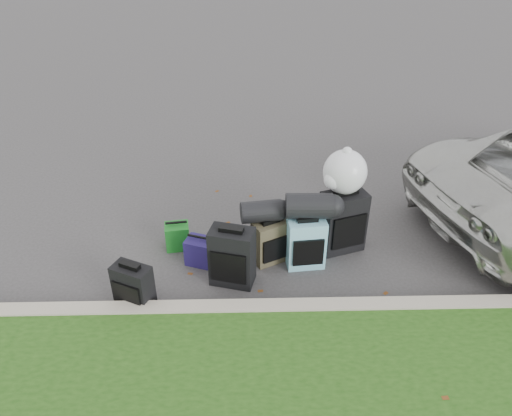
{
  "coord_description": "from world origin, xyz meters",
  "views": [
    {
      "loc": [
        -0.22,
        -4.74,
        3.68
      ],
      "look_at": [
        -0.1,
        0.2,
        0.55
      ],
      "focal_mm": 35.0,
      "sensor_mm": 36.0,
      "label": 1
    }
  ],
  "objects_px": {
    "suitcase_small_black": "(133,286)",
    "suitcase_teal": "(306,243)",
    "suitcase_olive": "(270,242)",
    "tote_navy": "(200,251)",
    "suitcase_large_black_right": "(343,222)",
    "suitcase_large_black_left": "(232,257)",
    "tote_green": "(177,236)"
  },
  "relations": [
    {
      "from": "suitcase_small_black",
      "to": "suitcase_teal",
      "type": "distance_m",
      "value": 1.96
    },
    {
      "from": "suitcase_olive",
      "to": "tote_navy",
      "type": "distance_m",
      "value": 0.82
    },
    {
      "from": "suitcase_olive",
      "to": "suitcase_large_black_right",
      "type": "bearing_deg",
      "value": -12.74
    },
    {
      "from": "suitcase_large_black_left",
      "to": "suitcase_teal",
      "type": "height_order",
      "value": "suitcase_large_black_left"
    },
    {
      "from": "tote_navy",
      "to": "tote_green",
      "type": "bearing_deg",
      "value": 152.93
    },
    {
      "from": "suitcase_olive",
      "to": "suitcase_large_black_right",
      "type": "height_order",
      "value": "suitcase_large_black_right"
    },
    {
      "from": "suitcase_large_black_left",
      "to": "suitcase_teal",
      "type": "distance_m",
      "value": 0.88
    },
    {
      "from": "suitcase_large_black_left",
      "to": "suitcase_olive",
      "type": "xyz_separation_m",
      "value": [
        0.43,
        0.37,
        -0.07
      ]
    },
    {
      "from": "suitcase_teal",
      "to": "suitcase_large_black_right",
      "type": "xyz_separation_m",
      "value": [
        0.47,
        0.31,
        0.08
      ]
    },
    {
      "from": "suitcase_teal",
      "to": "suitcase_large_black_left",
      "type": "bearing_deg",
      "value": -167.52
    },
    {
      "from": "suitcase_large_black_right",
      "to": "tote_green",
      "type": "relative_size",
      "value": 2.38
    },
    {
      "from": "suitcase_olive",
      "to": "tote_navy",
      "type": "bearing_deg",
      "value": 155.12
    },
    {
      "from": "suitcase_olive",
      "to": "tote_green",
      "type": "relative_size",
      "value": 1.65
    },
    {
      "from": "tote_green",
      "to": "suitcase_large_black_right",
      "type": "bearing_deg",
      "value": -9.32
    },
    {
      "from": "suitcase_small_black",
      "to": "tote_navy",
      "type": "bearing_deg",
      "value": 73.17
    },
    {
      "from": "suitcase_small_black",
      "to": "tote_navy",
      "type": "distance_m",
      "value": 0.94
    },
    {
      "from": "suitcase_olive",
      "to": "suitcase_teal",
      "type": "bearing_deg",
      "value": -39.98
    },
    {
      "from": "suitcase_large_black_left",
      "to": "suitcase_small_black",
      "type": "bearing_deg",
      "value": -146.01
    },
    {
      "from": "suitcase_small_black",
      "to": "suitcase_olive",
      "type": "relative_size",
      "value": 0.93
    },
    {
      "from": "suitcase_small_black",
      "to": "tote_green",
      "type": "relative_size",
      "value": 1.54
    },
    {
      "from": "suitcase_small_black",
      "to": "suitcase_teal",
      "type": "relative_size",
      "value": 0.81
    },
    {
      "from": "suitcase_small_black",
      "to": "tote_green",
      "type": "bearing_deg",
      "value": 96.79
    },
    {
      "from": "suitcase_large_black_left",
      "to": "suitcase_large_black_right",
      "type": "bearing_deg",
      "value": 39.4
    },
    {
      "from": "suitcase_olive",
      "to": "suitcase_teal",
      "type": "xyz_separation_m",
      "value": [
        0.41,
        -0.09,
        0.04
      ]
    },
    {
      "from": "suitcase_large_black_left",
      "to": "tote_green",
      "type": "bearing_deg",
      "value": 151.33
    },
    {
      "from": "suitcase_small_black",
      "to": "suitcase_olive",
      "type": "height_order",
      "value": "suitcase_olive"
    },
    {
      "from": "suitcase_large_black_left",
      "to": "suitcase_teal",
      "type": "relative_size",
      "value": 1.11
    },
    {
      "from": "suitcase_olive",
      "to": "suitcase_teal",
      "type": "relative_size",
      "value": 0.87
    },
    {
      "from": "tote_green",
      "to": "suitcase_large_black_left",
      "type": "bearing_deg",
      "value": -51.32
    },
    {
      "from": "suitcase_teal",
      "to": "tote_navy",
      "type": "height_order",
      "value": "suitcase_teal"
    },
    {
      "from": "suitcase_small_black",
      "to": "suitcase_olive",
      "type": "xyz_separation_m",
      "value": [
        1.45,
        0.72,
        0.02
      ]
    },
    {
      "from": "suitcase_olive",
      "to": "tote_navy",
      "type": "relative_size",
      "value": 1.64
    }
  ]
}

